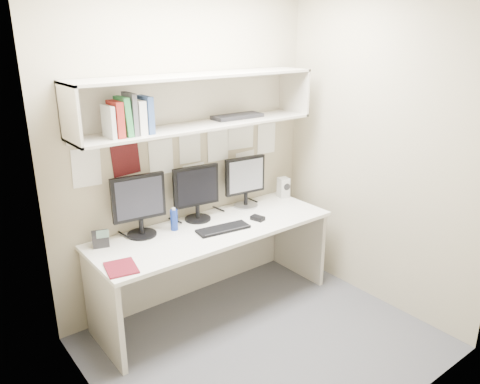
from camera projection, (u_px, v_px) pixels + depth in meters
floor at (264, 343)px, 3.51m from camera, size 2.40×2.00×0.01m
wall_back at (188, 150)px, 3.83m from camera, size 2.40×0.02×2.60m
wall_front at (399, 226)px, 2.34m from camera, size 2.40×0.02×2.60m
wall_left at (91, 222)px, 2.39m from camera, size 0.02×2.00×2.60m
wall_right at (379, 151)px, 3.79m from camera, size 0.02×2.00×2.60m
desk at (214, 267)px, 3.88m from camera, size 2.00×0.70×0.73m
overhead_hutch at (195, 100)px, 3.59m from camera, size 2.00×0.38×0.40m
pinned_papers at (188, 156)px, 3.85m from camera, size 1.92×0.01×0.48m
monitor_left at (139, 203)px, 3.53m from camera, size 0.41×0.23×0.48m
monitor_center at (196, 191)px, 3.83m from camera, size 0.40×0.22×0.46m
monitor_right at (245, 180)px, 4.13m from camera, size 0.39×0.21×0.45m
keyboard at (223, 229)px, 3.70m from camera, size 0.44×0.21×0.02m
mouse at (258, 218)px, 3.89m from camera, size 0.10×0.13×0.03m
speaker at (283, 187)px, 4.42m from camera, size 0.11×0.12×0.19m
blue_bottle at (174, 220)px, 3.68m from camera, size 0.06×0.06×0.19m
maroon_notebook at (121, 268)px, 3.10m from camera, size 0.24×0.27×0.01m
desk_phone at (101, 239)px, 3.42m from camera, size 0.14×0.14×0.14m
book_stack at (129, 117)px, 3.20m from camera, size 0.31×0.18×0.29m
hutch_tray at (237, 116)px, 3.86m from camera, size 0.44×0.18×0.03m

